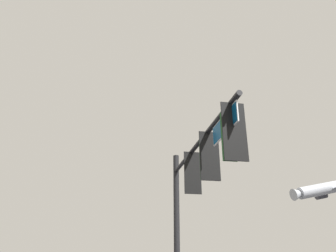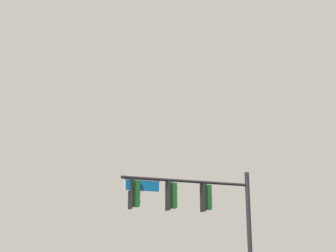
% 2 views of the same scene
% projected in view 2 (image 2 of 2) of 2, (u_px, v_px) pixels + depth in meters
% --- Properties ---
extents(signal_pole_near, '(6.25, 1.39, 5.50)m').
position_uv_depth(signal_pole_near, '(195.00, 204.00, 20.68)').
color(signal_pole_near, black).
rests_on(signal_pole_near, ground_plane).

